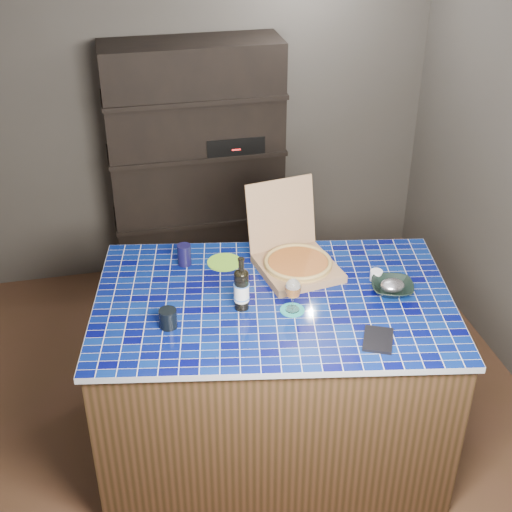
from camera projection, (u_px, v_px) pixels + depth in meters
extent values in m
plane|color=brown|center=(240.00, 411.00, 4.25)|extent=(3.50, 3.50, 0.00)
plane|color=#49453F|center=(190.00, 111.00, 5.06)|extent=(3.50, 0.00, 3.50)
plane|color=#49453F|center=(350.00, 503.00, 2.14)|extent=(3.50, 0.00, 3.50)
cube|color=black|center=(197.00, 169.00, 5.06)|extent=(1.20, 0.40, 1.80)
cube|color=black|center=(232.00, 139.00, 4.95)|extent=(0.40, 0.32, 0.12)
cube|color=#4B2F1D|center=(273.00, 376.00, 3.80)|extent=(1.90, 1.37, 0.94)
cube|color=#040646|center=(274.00, 301.00, 3.55)|extent=(1.95, 1.42, 0.03)
cube|color=#90634A|center=(298.00, 268.00, 3.74)|extent=(0.44, 0.44, 0.04)
cube|color=#90634A|center=(281.00, 214.00, 3.82)|extent=(0.39, 0.15, 0.38)
cylinder|color=#B38E4A|center=(298.00, 264.00, 3.73)|extent=(0.35, 0.35, 0.01)
cylinder|color=maroon|center=(298.00, 262.00, 3.72)|extent=(0.31, 0.31, 0.01)
torus|color=#B38E4A|center=(298.00, 262.00, 3.72)|extent=(0.36, 0.36, 0.02)
cylinder|color=black|center=(242.00, 291.00, 3.42)|extent=(0.07, 0.07, 0.20)
ellipsoid|color=black|center=(241.00, 274.00, 3.37)|extent=(0.07, 0.07, 0.04)
cylinder|color=black|center=(241.00, 265.00, 3.35)|extent=(0.03, 0.03, 0.08)
cylinder|color=white|center=(242.00, 293.00, 3.43)|extent=(0.07, 0.07, 0.09)
cylinder|color=#427EE2|center=(242.00, 297.00, 3.44)|extent=(0.08, 0.08, 0.01)
cylinder|color=#427EE2|center=(241.00, 284.00, 3.40)|extent=(0.08, 0.08, 0.01)
cylinder|color=teal|center=(292.00, 310.00, 3.45)|extent=(0.12, 0.12, 0.01)
cylinder|color=white|center=(292.00, 309.00, 3.45)|extent=(0.07, 0.07, 0.00)
cylinder|color=white|center=(293.00, 302.00, 3.43)|extent=(0.01, 0.01, 0.07)
ellipsoid|color=white|center=(293.00, 289.00, 3.39)|extent=(0.08, 0.08, 0.10)
cylinder|color=orange|center=(293.00, 290.00, 3.39)|extent=(0.06, 0.06, 0.05)
cylinder|color=white|center=(293.00, 285.00, 3.38)|extent=(0.07, 0.07, 0.02)
cylinder|color=black|center=(168.00, 318.00, 3.32)|extent=(0.08, 0.08, 0.09)
cube|color=black|center=(378.00, 340.00, 3.25)|extent=(0.20, 0.22, 0.01)
imported|color=black|center=(392.00, 288.00, 3.58)|extent=(0.26, 0.26, 0.05)
ellipsoid|color=silver|center=(392.00, 285.00, 3.57)|extent=(0.13, 0.11, 0.06)
cylinder|color=white|center=(376.00, 275.00, 3.67)|extent=(0.06, 0.06, 0.05)
cylinder|color=black|center=(184.00, 255.00, 3.79)|extent=(0.07, 0.07, 0.12)
cylinder|color=#7FCD2B|center=(224.00, 262.00, 3.83)|extent=(0.19, 0.19, 0.01)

